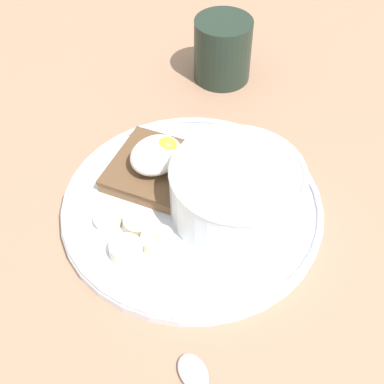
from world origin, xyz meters
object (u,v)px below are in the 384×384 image
(toast_slice, at_px, (157,169))
(banana_slice_right, at_px, (136,224))
(coffee_mug, at_px, (223,49))
(poached_egg, at_px, (158,154))
(banana_slice_left, at_px, (126,249))
(banana_slice_back, at_px, (157,240))
(oatmeal_bowl, at_px, (236,191))
(banana_slice_front, at_px, (108,219))

(toast_slice, relative_size, banana_slice_right, 3.26)
(toast_slice, bearing_deg, coffee_mug, 17.06)
(poached_egg, bearing_deg, banana_slice_right, -155.89)
(banana_slice_right, height_order, coffee_mug, coffee_mug)
(banana_slice_left, xyz_separation_m, banana_slice_back, (0.03, -0.02, -0.00))
(banana_slice_right, distance_m, coffee_mug, 0.30)
(oatmeal_bowl, distance_m, poached_egg, 0.10)
(banana_slice_back, relative_size, banana_slice_right, 0.94)
(banana_slice_front, bearing_deg, oatmeal_bowl, -43.64)
(poached_egg, relative_size, coffee_mug, 0.96)
(oatmeal_bowl, relative_size, coffee_mug, 1.63)
(banana_slice_back, bearing_deg, banana_slice_right, 86.70)
(poached_egg, height_order, coffee_mug, coffee_mug)
(banana_slice_front, xyz_separation_m, coffee_mug, (0.29, 0.07, 0.03))
(oatmeal_bowl, distance_m, coffee_mug, 0.25)
(poached_egg, xyz_separation_m, banana_slice_left, (-0.10, -0.05, -0.02))
(toast_slice, distance_m, banana_slice_back, 0.10)
(toast_slice, distance_m, poached_egg, 0.02)
(banana_slice_front, height_order, coffee_mug, coffee_mug)
(oatmeal_bowl, bearing_deg, banana_slice_right, 142.10)
(toast_slice, height_order, banana_slice_back, toast_slice)
(banana_slice_left, bearing_deg, toast_slice, 25.30)
(banana_slice_front, xyz_separation_m, banana_slice_back, (0.01, -0.06, 0.00))
(poached_egg, xyz_separation_m, banana_slice_back, (-0.07, -0.06, -0.03))
(banana_slice_back, bearing_deg, banana_slice_left, 150.51)
(banana_slice_left, relative_size, banana_slice_back, 1.25)
(banana_slice_front, xyz_separation_m, banana_slice_right, (0.01, -0.03, 0.00))
(toast_slice, height_order, banana_slice_right, toast_slice)
(toast_slice, relative_size, banana_slice_back, 3.47)
(toast_slice, bearing_deg, poached_egg, -30.60)
(poached_egg, bearing_deg, toast_slice, 149.40)
(banana_slice_back, bearing_deg, oatmeal_bowl, -21.89)
(oatmeal_bowl, relative_size, banana_slice_front, 3.51)
(banana_slice_left, height_order, coffee_mug, coffee_mug)
(banana_slice_front, relative_size, banana_slice_back, 1.12)
(toast_slice, distance_m, banana_slice_front, 0.09)
(oatmeal_bowl, bearing_deg, coffee_mug, 39.83)
(banana_slice_right, bearing_deg, banana_slice_front, 116.18)
(toast_slice, relative_size, coffee_mug, 1.44)
(toast_slice, distance_m, coffee_mug, 0.22)
(oatmeal_bowl, xyz_separation_m, poached_egg, (-0.01, 0.10, 0.00))
(toast_slice, xyz_separation_m, banana_slice_back, (-0.07, -0.06, -0.00))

